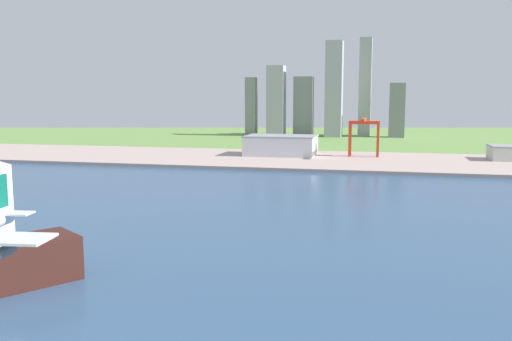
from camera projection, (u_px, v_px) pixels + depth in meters
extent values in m
plane|color=#648C44|center=(290.00, 204.00, 268.91)|extent=(2400.00, 2400.00, 0.00)
cube|color=#2D4C70|center=(263.00, 233.00, 211.06)|extent=(840.00, 360.00, 0.15)
cube|color=#AC968E|center=(328.00, 160.00, 451.90)|extent=(840.00, 140.00, 2.50)
cube|color=#0C5947|center=(1.00, 197.00, 114.76)|extent=(1.09, 4.59, 9.43)
cube|color=silver|center=(2.00, 213.00, 115.23)|extent=(13.54, 5.84, 0.36)
cylinder|color=#4C4F54|center=(4.00, 251.00, 98.50)|extent=(2.83, 5.56, 2.16)
cube|color=red|center=(350.00, 140.00, 467.64)|extent=(2.20, 2.20, 28.57)
cube|color=red|center=(378.00, 141.00, 462.08)|extent=(2.20, 2.20, 28.57)
cube|color=red|center=(350.00, 140.00, 475.35)|extent=(2.20, 2.20, 28.57)
cube|color=red|center=(378.00, 140.00, 469.79)|extent=(2.20, 2.20, 28.57)
cube|color=red|center=(364.00, 122.00, 466.64)|extent=(26.50, 10.00, 2.80)
cube|color=red|center=(364.00, 120.00, 454.71)|extent=(2.60, 47.98, 2.60)
cube|color=silver|center=(281.00, 146.00, 481.20)|extent=(61.81, 41.84, 16.59)
cube|color=gray|center=(281.00, 136.00, 480.02)|extent=(63.04, 42.68, 1.20)
cube|color=silver|center=(510.00, 153.00, 442.73)|extent=(31.43, 31.91, 10.87)
cube|color=gray|center=(510.00, 146.00, 441.93)|extent=(32.06, 32.55, 1.20)
cube|color=gray|center=(251.00, 107.00, 780.73)|extent=(15.16, 15.54, 84.13)
cube|color=#A09DAC|center=(276.00, 101.00, 765.06)|extent=(24.35, 24.26, 100.05)
cube|color=gray|center=(304.00, 106.00, 777.01)|extent=(26.27, 26.39, 84.95)
cube|color=#9C9CA8|center=(334.00, 89.00, 746.09)|extent=(23.13, 27.12, 132.60)
cube|color=gray|center=(365.00, 87.00, 765.81)|extent=(16.97, 27.72, 138.85)
cube|color=gray|center=(397.00, 110.00, 741.41)|extent=(21.12, 26.72, 74.88)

